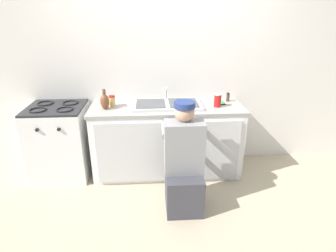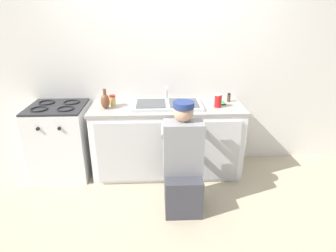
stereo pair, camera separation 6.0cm
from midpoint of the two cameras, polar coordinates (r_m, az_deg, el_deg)
name	(u,v)px [view 1 (the left image)]	position (r m, az deg, el deg)	size (l,w,h in m)	color
ground_plane	(169,183)	(3.37, -0.41, -11.45)	(12.00, 12.00, 0.00)	tan
back_wall	(165,66)	(3.51, -1.09, 12.05)	(6.00, 0.10, 2.50)	silver
counter_cabinet	(167,141)	(3.42, -0.71, -3.00)	(1.74, 0.62, 0.82)	white
countertop	(167,107)	(3.27, -0.75, 3.84)	(1.78, 0.62, 0.03)	#9E9993
sink_double_basin	(167,104)	(3.26, -0.76, 4.43)	(0.80, 0.44, 0.19)	silver
stove_range	(60,141)	(3.60, -21.47, -2.90)	(0.64, 0.62, 0.89)	white
plumber_person	(184,166)	(2.79, 2.62, -8.15)	(0.42, 0.61, 1.10)	#3F3F47
cell_phone	(221,103)	(3.42, 10.24, 4.68)	(0.07, 0.14, 0.01)	black
soda_cup_red	(218,100)	(3.27, 9.53, 5.16)	(0.08, 0.08, 0.15)	red
vase_decorative	(105,101)	(3.22, -13.24, 4.89)	(0.10, 0.10, 0.23)	brown
spice_bottle_pepper	(228,97)	(3.50, 11.59, 5.76)	(0.04, 0.04, 0.10)	#513823
condiment_jar	(112,101)	(3.31, -11.81, 5.02)	(0.07, 0.07, 0.13)	#DBB760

